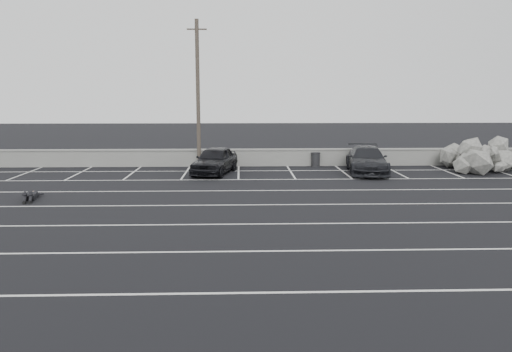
{
  "coord_description": "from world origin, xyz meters",
  "views": [
    {
      "loc": [
        -1.88,
        -16.62,
        4.42
      ],
      "look_at": [
        -1.23,
        4.1,
        1.0
      ],
      "focal_mm": 35.0,
      "sensor_mm": 36.0,
      "label": 1
    }
  ],
  "objects_px": {
    "utility_pole": "(198,94)",
    "person": "(31,193)",
    "riprap_pile": "(481,162)",
    "car_left": "(215,160)",
    "car_right": "(367,160)",
    "trash_bin": "(316,159)"
  },
  "relations": [
    {
      "from": "person",
      "to": "utility_pole",
      "type": "bearing_deg",
      "value": 39.69
    },
    {
      "from": "car_right",
      "to": "riprap_pile",
      "type": "relative_size",
      "value": 0.95
    },
    {
      "from": "car_left",
      "to": "person",
      "type": "relative_size",
      "value": 1.83
    },
    {
      "from": "utility_pole",
      "to": "trash_bin",
      "type": "bearing_deg",
      "value": 3.22
    },
    {
      "from": "trash_bin",
      "to": "riprap_pile",
      "type": "relative_size",
      "value": 0.16
    },
    {
      "from": "car_right",
      "to": "car_left",
      "type": "bearing_deg",
      "value": -172.49
    },
    {
      "from": "car_left",
      "to": "riprap_pile",
      "type": "height_order",
      "value": "car_left"
    },
    {
      "from": "car_left",
      "to": "utility_pole",
      "type": "xyz_separation_m",
      "value": [
        -1.04,
        2.13,
        3.64
      ]
    },
    {
      "from": "person",
      "to": "riprap_pile",
      "type": "bearing_deg",
      "value": 3.53
    },
    {
      "from": "trash_bin",
      "to": "person",
      "type": "bearing_deg",
      "value": -146.35
    },
    {
      "from": "car_left",
      "to": "person",
      "type": "xyz_separation_m",
      "value": [
        -7.51,
        -6.5,
        -0.53
      ]
    },
    {
      "from": "utility_pole",
      "to": "riprap_pile",
      "type": "xyz_separation_m",
      "value": [
        16.43,
        -1.63,
        -3.85
      ]
    },
    {
      "from": "riprap_pile",
      "to": "car_right",
      "type": "bearing_deg",
      "value": -175.78
    },
    {
      "from": "trash_bin",
      "to": "riprap_pile",
      "type": "xyz_separation_m",
      "value": [
        9.33,
        -2.03,
        0.1
      ]
    },
    {
      "from": "person",
      "to": "car_left",
      "type": "bearing_deg",
      "value": 27.44
    },
    {
      "from": "utility_pole",
      "to": "riprap_pile",
      "type": "relative_size",
      "value": 1.61
    },
    {
      "from": "car_left",
      "to": "car_right",
      "type": "height_order",
      "value": "car_left"
    },
    {
      "from": "car_right",
      "to": "trash_bin",
      "type": "distance_m",
      "value": 3.58
    },
    {
      "from": "utility_pole",
      "to": "person",
      "type": "relative_size",
      "value": 3.57
    },
    {
      "from": "trash_bin",
      "to": "riprap_pile",
      "type": "height_order",
      "value": "riprap_pile"
    },
    {
      "from": "car_right",
      "to": "riprap_pile",
      "type": "xyz_separation_m",
      "value": [
        6.81,
        0.5,
        -0.19
      ]
    },
    {
      "from": "car_right",
      "to": "person",
      "type": "height_order",
      "value": "car_right"
    }
  ]
}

